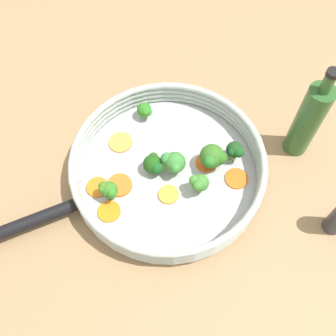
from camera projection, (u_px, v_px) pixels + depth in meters
ground_plane at (168, 175)px, 0.76m from camera, size 4.00×4.00×0.00m
skillet at (168, 173)px, 0.75m from camera, size 0.35×0.35×0.01m
skillet_rim_wall at (168, 165)px, 0.73m from camera, size 0.36×0.36×0.05m
skillet_handle at (16, 227)px, 0.68m from camera, size 0.06×0.23×0.02m
skillet_rivet_left at (79, 179)px, 0.74m from camera, size 0.01×0.01×0.01m
skillet_rivet_right at (96, 225)px, 0.69m from camera, size 0.01×0.01×0.01m
carrot_slice_0 at (98, 188)px, 0.73m from camera, size 0.06×0.06×0.00m
carrot_slice_1 at (205, 161)px, 0.76m from camera, size 0.05×0.05×0.00m
carrot_slice_2 at (109, 211)px, 0.71m from camera, size 0.06×0.06×0.00m
carrot_slice_3 at (236, 179)px, 0.74m from camera, size 0.06×0.06×0.00m
carrot_slice_4 at (121, 142)px, 0.78m from camera, size 0.06×0.06×0.00m
carrot_slice_5 at (120, 185)px, 0.73m from camera, size 0.06×0.06×0.01m
carrot_slice_6 at (169, 195)px, 0.72m from camera, size 0.05×0.05×0.01m
carrot_slice_7 at (173, 160)px, 0.76m from camera, size 0.05×0.05×0.00m
broccoli_floret_0 at (235, 151)px, 0.74m from camera, size 0.04×0.03×0.04m
broccoli_floret_1 at (213, 157)px, 0.72m from camera, size 0.05×0.05×0.06m
broccoli_floret_2 at (109, 190)px, 0.70m from camera, size 0.03×0.03×0.04m
broccoli_floret_3 at (199, 183)px, 0.70m from camera, size 0.03×0.04×0.05m
broccoli_floret_4 at (145, 111)px, 0.79m from camera, size 0.03×0.03×0.04m
broccoli_floret_5 at (154, 165)px, 0.73m from camera, size 0.04×0.04×0.04m
broccoli_floret_6 at (174, 163)px, 0.72m from camera, size 0.04×0.04×0.05m
oil_bottle at (308, 120)px, 0.71m from camera, size 0.05×0.05×0.22m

